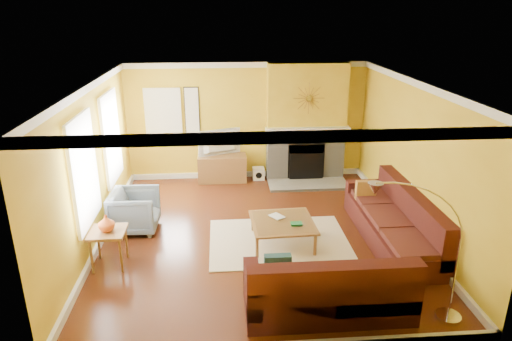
{
  "coord_description": "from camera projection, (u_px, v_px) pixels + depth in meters",
  "views": [
    {
      "loc": [
        -0.61,
        -7.3,
        3.87
      ],
      "look_at": [
        0.0,
        0.4,
        1.08
      ],
      "focal_mm": 32.0,
      "sensor_mm": 36.0,
      "label": 1
    }
  ],
  "objects": [
    {
      "name": "window_left_far",
      "position": [
        83.0,
        171.0,
        6.93
      ],
      "size": [
        0.06,
        1.22,
        1.72
      ],
      "primitive_type": "cube",
      "color": "white",
      "rests_on": "wall_left"
    },
    {
      "name": "window_left_near",
      "position": [
        110.0,
        138.0,
        8.71
      ],
      "size": [
        0.06,
        1.22,
        1.72
      ],
      "primitive_type": "cube",
      "color": "white",
      "rests_on": "wall_left"
    },
    {
      "name": "vase",
      "position": [
        106.0,
        223.0,
        6.98
      ],
      "size": [
        0.3,
        0.3,
        0.27
      ],
      "primitive_type": "imported",
      "rotation": [
        0.0,
        0.0,
        -0.21
      ],
      "color": "#D8591E",
      "rests_on": "side_table"
    },
    {
      "name": "fireplace",
      "position": [
        306.0,
        122.0,
        10.48
      ],
      "size": [
        1.8,
        0.4,
        2.7
      ],
      "primitive_type": null,
      "color": "gray",
      "rests_on": "floor"
    },
    {
      "name": "armchair",
      "position": [
        135.0,
        211.0,
        8.24
      ],
      "size": [
        0.86,
        0.84,
        0.76
      ],
      "primitive_type": "imported",
      "rotation": [
        0.0,
        0.0,
        1.54
      ],
      "color": "slate",
      "rests_on": "floor"
    },
    {
      "name": "side_table",
      "position": [
        109.0,
        248.0,
        7.13
      ],
      "size": [
        0.55,
        0.55,
        0.6
      ],
      "primitive_type": null,
      "rotation": [
        0.0,
        0.0,
        0.01
      ],
      "color": "olive",
      "rests_on": "floor"
    },
    {
      "name": "floor",
      "position": [
        258.0,
        235.0,
        8.21
      ],
      "size": [
        5.5,
        6.0,
        0.02
      ],
      "primitive_type": "cube",
      "color": "#602B14",
      "rests_on": "ground"
    },
    {
      "name": "wall_back",
      "position": [
        247.0,
        121.0,
        10.57
      ],
      "size": [
        5.5,
        0.02,
        2.7
      ],
      "primitive_type": "cube",
      "color": "gold",
      "rests_on": "ground"
    },
    {
      "name": "subwoofer",
      "position": [
        258.0,
        173.0,
        10.79
      ],
      "size": [
        0.27,
        0.27,
        0.27
      ],
      "primitive_type": "cube",
      "color": "white",
      "rests_on": "floor"
    },
    {
      "name": "sunburst",
      "position": [
        309.0,
        98.0,
        10.06
      ],
      "size": [
        0.7,
        0.04,
        0.7
      ],
      "primitive_type": null,
      "color": "olive",
      "rests_on": "fireplace"
    },
    {
      "name": "sectional_sofa",
      "position": [
        336.0,
        231.0,
        7.35
      ],
      "size": [
        3.1,
        3.7,
        0.9
      ],
      "primitive_type": null,
      "color": "#471916",
      "rests_on": "floor"
    },
    {
      "name": "crown_molding",
      "position": [
        258.0,
        87.0,
        7.31
      ],
      "size": [
        5.5,
        6.0,
        0.12
      ],
      "primitive_type": null,
      "color": "white",
      "rests_on": "ceiling"
    },
    {
      "name": "hearth",
      "position": [
        308.0,
        184.0,
        10.41
      ],
      "size": [
        1.8,
        0.7,
        0.06
      ],
      "primitive_type": "cube",
      "color": "gray",
      "rests_on": "floor"
    },
    {
      "name": "mantel",
      "position": [
        308.0,
        129.0,
        10.29
      ],
      "size": [
        1.92,
        0.22,
        0.08
      ],
      "primitive_type": "cube",
      "color": "white",
      "rests_on": "fireplace"
    },
    {
      "name": "rug",
      "position": [
        279.0,
        241.0,
        7.95
      ],
      "size": [
        2.4,
        1.8,
        0.02
      ],
      "primitive_type": "cube",
      "color": "beige",
      "rests_on": "floor"
    },
    {
      "name": "media_console",
      "position": [
        222.0,
        168.0,
        10.64
      ],
      "size": [
        1.12,
        0.5,
        0.61
      ],
      "primitive_type": "cube",
      "color": "olive",
      "rests_on": "floor"
    },
    {
      "name": "coffee_table",
      "position": [
        282.0,
        232.0,
        7.84
      ],
      "size": [
        1.1,
        1.1,
        0.42
      ],
      "primitive_type": null,
      "rotation": [
        0.0,
        0.0,
        0.04
      ],
      "color": "white",
      "rests_on": "floor"
    },
    {
      "name": "wall_front",
      "position": [
        281.0,
        253.0,
        4.93
      ],
      "size": [
        5.5,
        0.02,
        2.7
      ],
      "primitive_type": "cube",
      "color": "gold",
      "rests_on": "ground"
    },
    {
      "name": "arc_lamp",
      "position": [
        418.0,
        255.0,
        5.62
      ],
      "size": [
        1.25,
        0.36,
        1.95
      ],
      "primitive_type": null,
      "color": "silver",
      "rests_on": "floor"
    },
    {
      "name": "ceiling",
      "position": [
        258.0,
        83.0,
        7.29
      ],
      "size": [
        5.5,
        6.0,
        0.02
      ],
      "primitive_type": "cube",
      "color": "white",
      "rests_on": "ground"
    },
    {
      "name": "wall_art",
      "position": [
        192.0,
        112.0,
        10.36
      ],
      "size": [
        0.34,
        0.04,
        1.14
      ],
      "primitive_type": "cube",
      "color": "white",
      "rests_on": "wall_back"
    },
    {
      "name": "wall_right",
      "position": [
        415.0,
        159.0,
        7.96
      ],
      "size": [
        0.02,
        6.0,
        2.7
      ],
      "primitive_type": "cube",
      "color": "gold",
      "rests_on": "ground"
    },
    {
      "name": "baseboard",
      "position": [
        258.0,
        231.0,
        8.19
      ],
      "size": [
        5.5,
        6.0,
        0.12
      ],
      "primitive_type": null,
      "color": "white",
      "rests_on": "floor"
    },
    {
      "name": "window_back",
      "position": [
        163.0,
        115.0,
        10.32
      ],
      "size": [
        0.82,
        0.06,
        1.22
      ],
      "primitive_type": "cube",
      "color": "white",
      "rests_on": "wall_back"
    },
    {
      "name": "book",
      "position": [
        273.0,
        218.0,
        7.85
      ],
      "size": [
        0.3,
        0.32,
        0.02
      ],
      "primitive_type": "imported",
      "rotation": [
        0.0,
        0.0,
        0.6
      ],
      "color": "white",
      "rests_on": "coffee_table"
    },
    {
      "name": "tv",
      "position": [
        222.0,
        143.0,
        10.43
      ],
      "size": [
        1.02,
        0.5,
        0.6
      ],
      "primitive_type": "imported",
      "rotation": [
        0.0,
        0.0,
        3.5
      ],
      "color": "black",
      "rests_on": "media_console"
    },
    {
      "name": "wall_left",
      "position": [
        92.0,
        168.0,
        7.54
      ],
      "size": [
        0.02,
        6.0,
        2.7
      ],
      "primitive_type": "cube",
      "color": "gold",
      "rests_on": "ground"
    }
  ]
}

